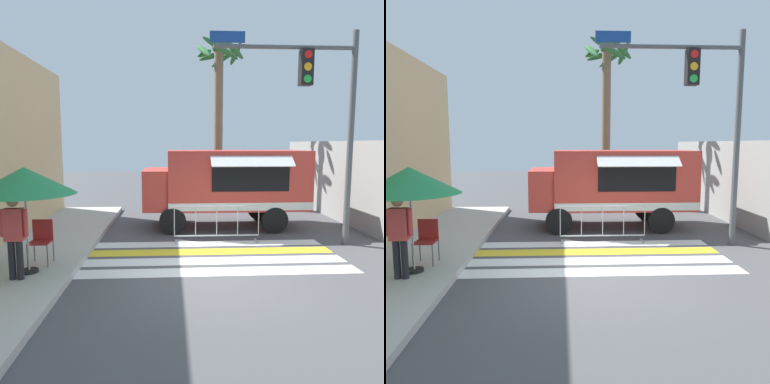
% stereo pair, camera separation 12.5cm
% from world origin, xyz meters
% --- Properties ---
extents(ground_plane, '(60.00, 60.00, 0.00)m').
position_xyz_m(ground_plane, '(0.00, 0.00, 0.00)').
color(ground_plane, '#4C4C4F').
extents(concrete_wall_right, '(0.20, 16.00, 2.85)m').
position_xyz_m(concrete_wall_right, '(5.15, 3.00, 1.42)').
color(concrete_wall_right, gray).
rests_on(concrete_wall_right, ground_plane).
extents(crosswalk_painted, '(6.40, 2.84, 0.01)m').
position_xyz_m(crosswalk_painted, '(0.00, 1.39, 0.00)').
color(crosswalk_painted, white).
rests_on(crosswalk_painted, ground_plane).
extents(food_truck, '(5.25, 2.66, 2.54)m').
position_xyz_m(food_truck, '(0.82, 4.69, 1.52)').
color(food_truck, '#D13D33').
rests_on(food_truck, ground_plane).
extents(traffic_signal_pole, '(3.87, 0.29, 5.65)m').
position_xyz_m(traffic_signal_pole, '(3.11, 2.26, 3.82)').
color(traffic_signal_pole, '#515456').
rests_on(traffic_signal_pole, ground_plane).
extents(patio_umbrella, '(2.01, 2.01, 2.16)m').
position_xyz_m(patio_umbrella, '(-3.83, 0.04, 2.02)').
color(patio_umbrella, black).
rests_on(patio_umbrella, sidewalk_left).
extents(folding_chair, '(0.44, 0.44, 0.95)m').
position_xyz_m(folding_chair, '(-3.77, 0.66, 0.72)').
color(folding_chair, '#4C4C51').
rests_on(folding_chair, sidewalk_left).
extents(vendor_person, '(0.53, 0.22, 1.64)m').
position_xyz_m(vendor_person, '(-3.92, -0.35, 1.07)').
color(vendor_person, black).
rests_on(vendor_person, sidewalk_left).
extents(barricade_front, '(2.40, 0.44, 1.04)m').
position_xyz_m(barricade_front, '(0.36, 2.72, 0.52)').
color(barricade_front, '#B7BABF').
rests_on(barricade_front, ground_plane).
extents(palm_tree, '(2.22, 2.34, 7.22)m').
position_xyz_m(palm_tree, '(1.24, 9.26, 4.87)').
color(palm_tree, '#7A664C').
rests_on(palm_tree, ground_plane).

